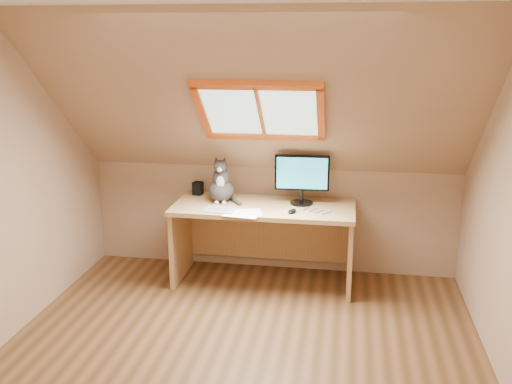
# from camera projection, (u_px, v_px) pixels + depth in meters

# --- Properties ---
(ground) EXTENTS (3.50, 3.50, 0.00)m
(ground) POSITION_uv_depth(u_px,v_px,m) (237.00, 362.00, 3.98)
(ground) COLOR brown
(ground) RESTS_ON ground
(room_shell) EXTENTS (3.52, 3.52, 2.41)m
(room_shell) POSITION_uv_depth(u_px,v_px,m) (232.00, 166.00, 3.52)
(room_shell) COLOR tan
(room_shell) RESTS_ON ground
(desk) EXTENTS (1.62, 0.71, 0.74)m
(desk) POSITION_uv_depth(u_px,v_px,m) (265.00, 227.00, 5.23)
(desk) COLOR tan
(desk) RESTS_ON ground
(monitor) EXTENTS (0.49, 0.21, 0.45)m
(monitor) POSITION_uv_depth(u_px,v_px,m) (302.00, 176.00, 5.07)
(monitor) COLOR black
(monitor) RESTS_ON desk
(cat) EXTENTS (0.26, 0.31, 0.43)m
(cat) POSITION_uv_depth(u_px,v_px,m) (221.00, 185.00, 5.19)
(cat) COLOR #423C3A
(cat) RESTS_ON desk
(desk_speaker) EXTENTS (0.10, 0.10, 0.12)m
(desk_speaker) POSITION_uv_depth(u_px,v_px,m) (198.00, 188.00, 5.43)
(desk_speaker) COLOR black
(desk_speaker) RESTS_ON desk
(graphics_tablet) EXTENTS (0.28, 0.21, 0.01)m
(graphics_tablet) POSITION_uv_depth(u_px,v_px,m) (220.00, 210.00, 4.95)
(graphics_tablet) COLOR #B2B2B7
(graphics_tablet) RESTS_ON desk
(mouse) EXTENTS (0.09, 0.12, 0.03)m
(mouse) POSITION_uv_depth(u_px,v_px,m) (292.00, 211.00, 4.88)
(mouse) COLOR black
(mouse) RESTS_ON desk
(papers) EXTENTS (0.33, 0.27, 0.00)m
(papers) POSITION_uv_depth(u_px,v_px,m) (242.00, 213.00, 4.88)
(papers) COLOR white
(papers) RESTS_ON desk
(cables) EXTENTS (0.51, 0.26, 0.01)m
(cables) POSITION_uv_depth(u_px,v_px,m) (306.00, 211.00, 4.93)
(cables) COLOR silver
(cables) RESTS_ON desk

